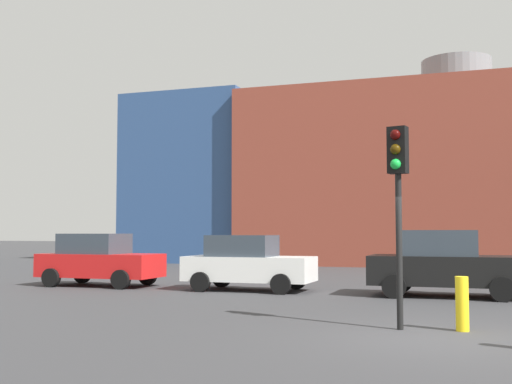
{
  "coord_description": "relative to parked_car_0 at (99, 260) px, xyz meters",
  "views": [
    {
      "loc": [
        0.48,
        -11.56,
        1.83
      ],
      "look_at": [
        -5.95,
        7.38,
        3.09
      ],
      "focal_mm": 44.95,
      "sensor_mm": 36.0,
      "label": 1
    }
  ],
  "objects": [
    {
      "name": "traffic_light_island",
      "position": [
        10.78,
        -6.68,
        1.94
      ],
      "size": [
        0.4,
        0.39,
        3.84
      ],
      "rotation": [
        0.0,
        0.0,
        -1.79
      ],
      "color": "black",
      "rests_on": "ground_plane"
    },
    {
      "name": "building_backdrop",
      "position": [
        11.36,
        19.98,
        4.19
      ],
      "size": [
        39.42,
        11.23,
        11.93
      ],
      "color": "brown",
      "rests_on": "ground_plane"
    },
    {
      "name": "parked_car_2",
      "position": [
        11.35,
        0.0,
        0.05
      ],
      "size": [
        4.35,
        2.13,
        1.89
      ],
      "color": "black",
      "rests_on": "ground_plane"
    },
    {
      "name": "parked_car_0",
      "position": [
        0.0,
        0.0,
        0.0
      ],
      "size": [
        4.11,
        2.02,
        1.78
      ],
      "color": "red",
      "rests_on": "ground_plane"
    },
    {
      "name": "ground_plane",
      "position": [
        11.65,
        -7.49,
        -0.89
      ],
      "size": [
        200.0,
        200.0,
        0.0
      ],
      "primitive_type": "plane",
      "color": "#38383A"
    },
    {
      "name": "bollard_yellow_0",
      "position": [
        11.9,
        -6.49,
        -0.38
      ],
      "size": [
        0.24,
        0.24,
        1.01
      ],
      "primitive_type": "cylinder",
      "color": "yellow",
      "rests_on": "ground_plane"
    },
    {
      "name": "parked_car_1",
      "position": [
        5.38,
        0.0,
        -0.02
      ],
      "size": [
        4.0,
        1.97,
        1.74
      ],
      "color": "white",
      "rests_on": "ground_plane"
    }
  ]
}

